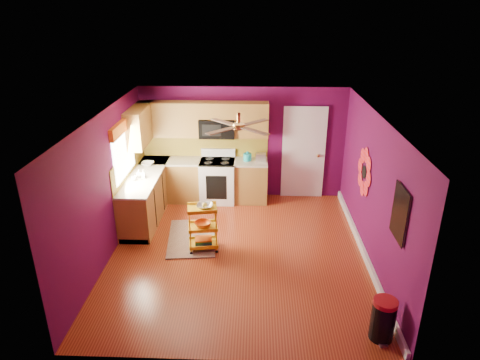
{
  "coord_description": "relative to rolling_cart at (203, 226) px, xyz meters",
  "views": [
    {
      "loc": [
        0.27,
        -6.56,
        4.18
      ],
      "look_at": [
        0.01,
        0.4,
        1.24
      ],
      "focal_mm": 32.0,
      "sensor_mm": 36.0,
      "label": 1
    }
  ],
  "objects": [
    {
      "name": "room_envelope",
      "position": [
        0.66,
        -0.1,
        1.15
      ],
      "size": [
        4.54,
        5.04,
        2.52
      ],
      "color": "#51093D",
      "rests_on": "ground"
    },
    {
      "name": "ceiling_fan",
      "position": [
        0.63,
        0.1,
        1.81
      ],
      "size": [
        1.01,
        1.01,
        0.26
      ],
      "color": "#BF8C3F",
      "rests_on": "ground"
    },
    {
      "name": "panel_door",
      "position": [
        1.98,
        2.37,
        0.55
      ],
      "size": [
        0.95,
        0.11,
        2.15
      ],
      "color": "white",
      "rests_on": "ground"
    },
    {
      "name": "left_window",
      "position": [
        -1.59,
        0.95,
        1.26
      ],
      "size": [
        0.08,
        1.35,
        1.08
      ],
      "color": "white",
      "rests_on": "ground"
    },
    {
      "name": "soap_bottle_b",
      "position": [
        -1.39,
        1.11,
        0.54
      ],
      "size": [
        0.12,
        0.12,
        0.15
      ],
      "primitive_type": "imported",
      "color": "white",
      "rests_on": "lower_cabinets"
    },
    {
      "name": "counter_dish",
      "position": [
        -1.38,
        1.76,
        0.49
      ],
      "size": [
        0.26,
        0.26,
        0.06
      ],
      "primitive_type": "imported",
      "color": "white",
      "rests_on": "lower_cabinets"
    },
    {
      "name": "shag_rug",
      "position": [
        -0.28,
        0.36,
        -0.47
      ],
      "size": [
        1.01,
        1.5,
        0.02
      ],
      "primitive_type": "cube",
      "rotation": [
        0.0,
        0.0,
        0.11
      ],
      "color": "black",
      "rests_on": "ground"
    },
    {
      "name": "teal_kettle",
      "position": [
        0.74,
        2.14,
        0.55
      ],
      "size": [
        0.18,
        0.18,
        0.21
      ],
      "color": "teal",
      "rests_on": "lower_cabinets"
    },
    {
      "name": "right_wall_art",
      "position": [
        2.86,
        -0.44,
        0.97
      ],
      "size": [
        0.04,
        2.74,
        1.04
      ],
      "color": "black",
      "rests_on": "ground"
    },
    {
      "name": "toaster",
      "position": [
        1.03,
        2.1,
        0.55
      ],
      "size": [
        0.22,
        0.15,
        0.18
      ],
      "primitive_type": "cube",
      "color": "beige",
      "rests_on": "lower_cabinets"
    },
    {
      "name": "ground",
      "position": [
        0.63,
        -0.1,
        -0.48
      ],
      "size": [
        5.0,
        5.0,
        0.0
      ],
      "primitive_type": "plane",
      "color": "maroon",
      "rests_on": "ground"
    },
    {
      "name": "rolling_cart",
      "position": [
        0.0,
        0.0,
        0.0
      ],
      "size": [
        0.57,
        0.45,
        0.93
      ],
      "color": "gold",
      "rests_on": "ground"
    },
    {
      "name": "electric_range",
      "position": [
        0.08,
        2.08,
        0.0
      ],
      "size": [
        0.76,
        0.66,
        1.13
      ],
      "color": "white",
      "rests_on": "ground"
    },
    {
      "name": "trash_can",
      "position": [
        2.62,
        -2.13,
        -0.18
      ],
      "size": [
        0.37,
        0.38,
        0.61
      ],
      "color": "black",
      "rests_on": "ground"
    },
    {
      "name": "lower_cabinets",
      "position": [
        -0.72,
        1.72,
        -0.04
      ],
      "size": [
        2.81,
        2.31,
        0.94
      ],
      "color": "brown",
      "rests_on": "ground"
    },
    {
      "name": "counter_cup",
      "position": [
        -1.44,
        0.94,
        0.5
      ],
      "size": [
        0.11,
        0.11,
        0.09
      ],
      "primitive_type": "imported",
      "color": "white",
      "rests_on": "lower_cabinets"
    },
    {
      "name": "upper_cabinetry",
      "position": [
        -0.61,
        2.08,
        1.32
      ],
      "size": [
        2.8,
        2.3,
        1.26
      ],
      "color": "brown",
      "rests_on": "ground"
    },
    {
      "name": "soap_bottle_a",
      "position": [
        -1.29,
        1.06,
        0.55
      ],
      "size": [
        0.08,
        0.08,
        0.17
      ],
      "primitive_type": "imported",
      "color": "#EA3F72",
      "rests_on": "lower_cabinets"
    }
  ]
}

